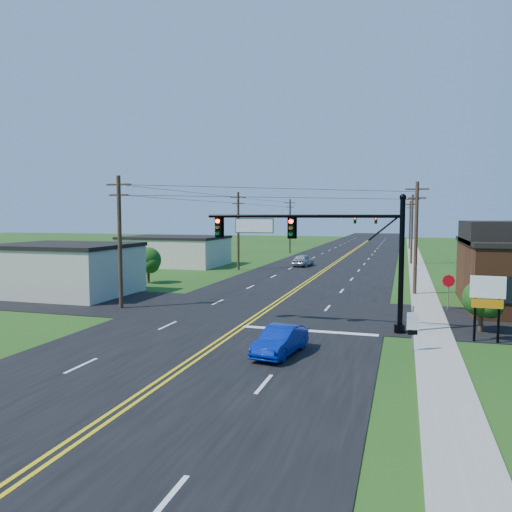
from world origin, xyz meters
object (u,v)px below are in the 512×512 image
(route_sign, at_px, (413,325))
(stop_sign, at_px, (449,285))
(blue_car, at_px, (280,341))
(signal_mast_far, at_px, (381,225))
(signal_mast_main, at_px, (318,244))

(route_sign, relative_size, stop_sign, 0.90)
(blue_car, xyz_separation_m, stop_sign, (8.19, 13.74, 1.09))
(signal_mast_far, xyz_separation_m, blue_car, (-0.81, -77.94, -3.90))
(stop_sign, bearing_deg, route_sign, -113.35)
(signal_mast_main, relative_size, route_sign, 5.20)
(route_sign, bearing_deg, blue_car, -168.07)
(blue_car, height_order, stop_sign, stop_sign)
(signal_mast_main, bearing_deg, signal_mast_far, 89.92)
(signal_mast_main, xyz_separation_m, blue_car, (-0.71, -5.94, -4.11))
(blue_car, xyz_separation_m, route_sign, (5.76, 2.22, 0.62))
(signal_mast_far, distance_m, route_sign, 75.95)
(signal_mast_far, relative_size, blue_car, 2.82)
(signal_mast_far, distance_m, blue_car, 78.04)
(signal_mast_main, xyz_separation_m, stop_sign, (7.49, 7.81, -3.02))
(signal_mast_far, bearing_deg, signal_mast_main, -90.08)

